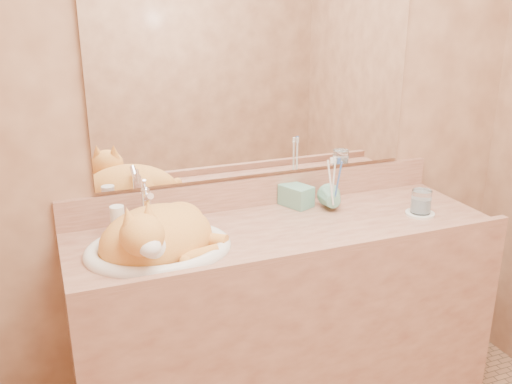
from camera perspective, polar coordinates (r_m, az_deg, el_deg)
name	(u,v)px	position (r m, az deg, el deg)	size (l,w,h in m)	color
wall_back	(258,109)	(2.26, 0.24, 8.30)	(2.40, 0.02, 2.50)	brown
vanity_counter	(283,327)	(2.33, 2.76, -13.30)	(1.60, 0.55, 0.85)	brown
mirror	(260,73)	(2.23, 0.36, 11.79)	(1.30, 0.02, 0.80)	white
sink_basin	(158,230)	(1.95, -9.82, -3.74)	(0.49, 0.41, 0.15)	white
faucet	(146,207)	(2.12, -10.90, -1.53)	(0.05, 0.13, 0.18)	white
cat	(157,234)	(1.94, -9.92, -4.19)	(0.41, 0.34, 0.22)	orange
soap_dispenser	(309,187)	(2.29, 5.28, 0.50)	(0.09, 0.09, 0.19)	#65A28B
toothbrush_cup	(334,203)	(2.28, 7.76, -1.06)	(0.10, 0.10, 0.09)	#65A28B
toothbrushes	(335,180)	(2.25, 7.87, 1.16)	(0.04, 0.04, 0.24)	white
saucer	(420,214)	(2.35, 16.07, -2.09)	(0.11, 0.11, 0.01)	silver
water_glass	(421,202)	(2.33, 16.18, -0.92)	(0.08, 0.08, 0.09)	white
lotion_bottle	(118,222)	(2.08, -13.64, -2.98)	(0.05, 0.05, 0.12)	white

